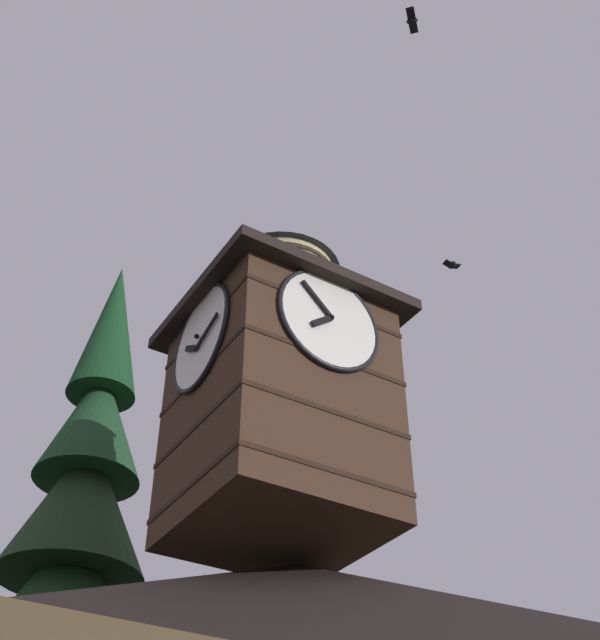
{
  "coord_description": "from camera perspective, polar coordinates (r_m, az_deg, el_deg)",
  "views": [
    {
      "loc": [
        9.06,
        12.07,
        1.63
      ],
      "look_at": [
        1.54,
        0.04,
        12.74
      ],
      "focal_mm": 47.84,
      "sensor_mm": 36.0,
      "label": 1
    }
  ],
  "objects": [
    {
      "name": "clock_tower",
      "position": [
        17.19,
        -1.38,
        -4.62
      ],
      "size": [
        4.25,
        4.25,
        7.42
      ],
      "color": "#422B1E",
      "rests_on": "building_main"
    },
    {
      "name": "flying_bird_low",
      "position": [
        21.21,
        7.51,
        19.22
      ],
      "size": [
        0.64,
        0.61,
        0.15
      ],
      "color": "black"
    },
    {
      "name": "flying_bird_high",
      "position": [
        23.88,
        10.13,
        3.65
      ],
      "size": [
        0.51,
        0.31,
        0.16
      ],
      "color": "black"
    }
  ]
}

